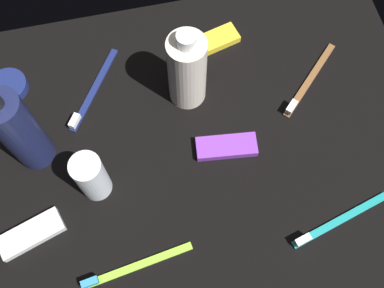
% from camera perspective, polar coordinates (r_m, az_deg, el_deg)
% --- Properties ---
extents(ground_plane, '(0.84, 0.64, 0.01)m').
position_cam_1_polar(ground_plane, '(0.81, 0.00, -0.98)').
color(ground_plane, black).
extents(lotion_bottle, '(0.06, 0.06, 0.21)m').
position_cam_1_polar(lotion_bottle, '(0.76, -20.50, 1.50)').
color(lotion_bottle, '#181E45').
rests_on(lotion_bottle, ground_plane).
extents(bodywash_bottle, '(0.07, 0.07, 0.18)m').
position_cam_1_polar(bodywash_bottle, '(0.78, -0.61, 9.08)').
color(bodywash_bottle, silver).
rests_on(bodywash_bottle, ground_plane).
extents(deodorant_stick, '(0.05, 0.05, 0.11)m').
position_cam_1_polar(deodorant_stick, '(0.74, -12.28, -3.97)').
color(deodorant_stick, silver).
rests_on(deodorant_stick, ground_plane).
extents(toothbrush_brown, '(0.14, 0.13, 0.02)m').
position_cam_1_polar(toothbrush_brown, '(0.88, 14.01, 7.28)').
color(toothbrush_brown, brown).
rests_on(toothbrush_brown, ground_plane).
extents(toothbrush_lime, '(0.18, 0.04, 0.02)m').
position_cam_1_polar(toothbrush_lime, '(0.75, -7.57, -14.89)').
color(toothbrush_lime, '#8CD133').
rests_on(toothbrush_lime, ground_plane).
extents(toothbrush_navy, '(0.11, 0.16, 0.02)m').
position_cam_1_polar(toothbrush_navy, '(0.86, -12.27, 6.13)').
color(toothbrush_navy, navy).
rests_on(toothbrush_navy, ground_plane).
extents(toothbrush_teal, '(0.18, 0.06, 0.02)m').
position_cam_1_polar(toothbrush_teal, '(0.79, 17.19, -9.24)').
color(toothbrush_teal, teal).
rests_on(toothbrush_teal, ground_plane).
extents(snack_bar_yellow, '(0.11, 0.06, 0.01)m').
position_cam_1_polar(snack_bar_yellow, '(0.90, 2.42, 12.43)').
color(snack_bar_yellow, yellow).
rests_on(snack_bar_yellow, ground_plane).
extents(snack_bar_white, '(0.11, 0.07, 0.01)m').
position_cam_1_polar(snack_bar_white, '(0.79, -19.19, -10.42)').
color(snack_bar_white, white).
rests_on(snack_bar_white, ground_plane).
extents(snack_bar_purple, '(0.11, 0.05, 0.01)m').
position_cam_1_polar(snack_bar_purple, '(0.80, 4.25, -0.33)').
color(snack_bar_purple, purple).
rests_on(snack_bar_purple, ground_plane).
extents(cream_tin_left, '(0.07, 0.07, 0.02)m').
position_cam_1_polar(cream_tin_left, '(0.91, -21.65, 6.62)').
color(cream_tin_left, navy).
rests_on(cream_tin_left, ground_plane).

